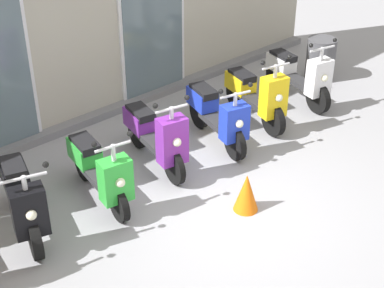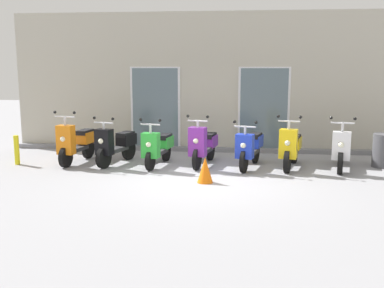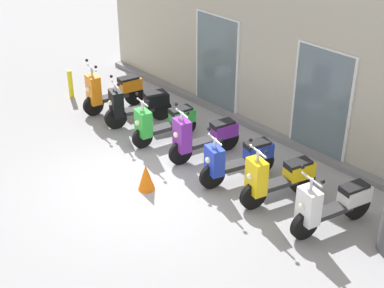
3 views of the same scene
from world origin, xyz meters
The scene contains 10 objects.
ground_plane centered at (0.00, 0.00, 0.00)m, with size 40.00×40.00×0.00m, color #939399.
storefront_facade centered at (0.00, 3.36, 1.81)m, with size 10.81×0.50×3.75m.
scooter_black centered at (-2.09, 1.32, 0.47)m, with size 0.78×1.55×1.19m.
scooter_green centered at (-1.05, 1.24, 0.46)m, with size 0.62×1.52×1.18m.
scooter_purple centered at (0.01, 1.39, 0.50)m, with size 0.66×1.61×1.25m.
scooter_blue centered at (1.09, 1.27, 0.48)m, with size 0.73×1.57×1.15m.
scooter_yellow centered at (2.03, 1.32, 0.48)m, with size 0.71×1.56×1.28m.
scooter_white centered at (3.16, 1.35, 0.47)m, with size 0.71×1.63×1.25m.
trash_bin centered at (4.20, 1.65, 0.39)m, with size 0.54×0.54×0.78m, color #4C4C51.
traffic_cone centered at (0.17, -0.20, 0.26)m, with size 0.32×0.32×0.52m, color orange.
Camera 1 is at (-4.41, -4.14, 4.51)m, focal length 54.45 mm.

